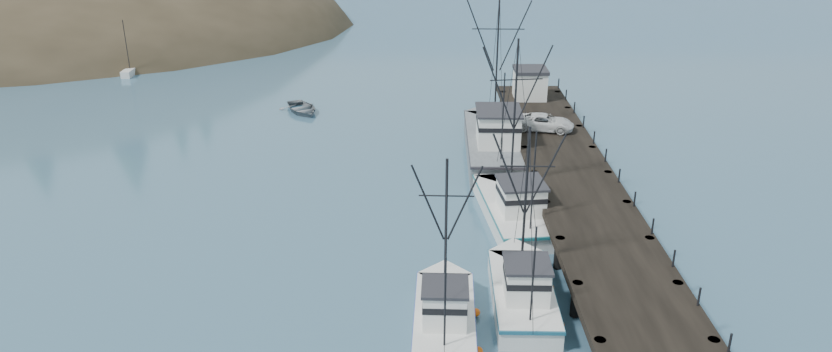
{
  "coord_description": "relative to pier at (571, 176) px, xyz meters",
  "views": [
    {
      "loc": [
        2.94,
        -32.19,
        21.96
      ],
      "look_at": [
        3.04,
        14.06,
        2.5
      ],
      "focal_mm": 32.0,
      "sensor_mm": 36.0,
      "label": 1
    }
  ],
  "objects": [
    {
      "name": "pier",
      "position": [
        0.0,
        0.0,
        0.0
      ],
      "size": [
        6.0,
        44.0,
        2.0
      ],
      "color": "black",
      "rests_on": "ground"
    },
    {
      "name": "trawler_near",
      "position": [
        -5.27,
        -13.85,
        -0.87
      ],
      "size": [
        3.44,
        9.8,
        10.16
      ],
      "color": "silver",
      "rests_on": "ground"
    },
    {
      "name": "trawler_far",
      "position": [
        -4.38,
        -3.13,
        -0.87
      ],
      "size": [
        5.02,
        12.16,
        12.25
      ],
      "color": "silver",
      "rests_on": "ground"
    },
    {
      "name": "motorboat",
      "position": [
        -21.89,
        19.97,
        -1.69
      ],
      "size": [
        5.49,
        6.09,
        1.04
      ],
      "primitive_type": "imported",
      "rotation": [
        0.0,
        0.0,
        0.48
      ],
      "color": "slate",
      "rests_on": "ground"
    },
    {
      "name": "pickup_truck",
      "position": [
        -0.49,
        8.92,
        0.97
      ],
      "size": [
        5.14,
        3.24,
        1.32
      ],
      "primitive_type": "imported",
      "rotation": [
        0.0,
        0.0,
        1.34
      ],
      "color": "silver",
      "rests_on": "pier"
    },
    {
      "name": "ground",
      "position": [
        -14.0,
        -16.0,
        -1.69
      ],
      "size": [
        400.0,
        400.0,
        0.0
      ],
      "primitive_type": "plane",
      "color": "#31556E",
      "rests_on": "ground"
    },
    {
      "name": "trawler_mid",
      "position": [
        -9.54,
        -16.15,
        -0.87
      ],
      "size": [
        3.4,
        9.15,
        9.37
      ],
      "color": "silver",
      "rests_on": "ground"
    },
    {
      "name": "work_vessel",
      "position": [
        -4.5,
        8.38,
        -0.46
      ],
      "size": [
        5.04,
        15.69,
        13.13
      ],
      "color": "slate",
      "rests_on": "ground"
    },
    {
      "name": "pier_shed",
      "position": [
        -0.41,
        18.0,
        1.73
      ],
      "size": [
        3.0,
        3.2,
        2.8
      ],
      "color": "silver",
      "rests_on": "pier"
    },
    {
      "name": "moored_sailboats",
      "position": [
        -46.41,
        44.03,
        -1.36
      ],
      "size": [
        22.77,
        18.31,
        6.35
      ],
      "color": "silver",
      "rests_on": "ground"
    }
  ]
}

